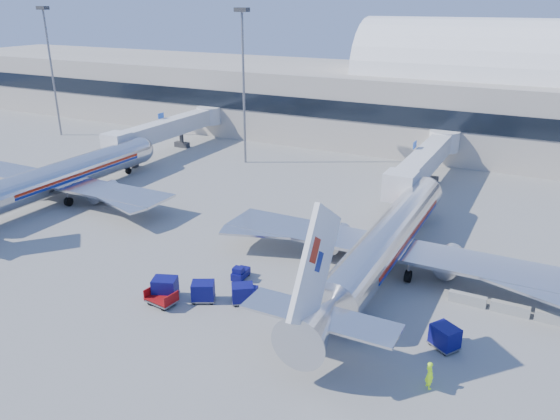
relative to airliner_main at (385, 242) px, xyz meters
The scene contains 21 objects.
ground 11.35m from the airliner_main, 155.75° to the right, with size 260.00×260.00×0.00m, color gray.
terminal 56.80m from the airliner_main, 114.64° to the left, with size 170.00×28.15×21.00m.
airliner_main is the anchor object (origin of this frame).
airliner_mid 42.00m from the airliner_main, behind, with size 32.00×37.26×12.07m.
jetbridge_near 26.43m from the airliner_main, 95.22° to the left, with size 4.40×27.50×6.25m.
jetbridge_mid 51.62m from the airliner_main, 149.36° to the left, with size 4.40×27.50×6.25m.
mast_far_west 75.44m from the airliner_main, 159.99° to the left, with size 2.00×1.20×22.60m.
mast_west 41.12m from the airliner_main, 139.64° to the left, with size 2.00×1.20×22.60m.
barrier_near 8.74m from the airliner_main, 17.39° to the right, with size 3.00×0.55×0.90m, color #9E9E96.
barrier_mid 11.84m from the airliner_main, 12.50° to the right, with size 3.00×0.55×0.90m, color #9E9E96.
barrier_far 15.02m from the airliner_main, ahead, with size 3.00×0.55×0.90m, color #9E9E96.
tug_lead 13.14m from the airliner_main, 125.84° to the right, with size 2.44×1.57×1.47m.
tug_right 8.90m from the airliner_main, 91.67° to the right, with size 2.28×2.41×1.44m.
tug_left 13.49m from the airliner_main, 145.89° to the right, with size 1.17×2.11×1.33m.
cart_train_a 14.05m from the airliner_main, 128.58° to the right, with size 2.34×2.24×1.64m.
cart_train_b 17.02m from the airliner_main, 134.06° to the right, with size 2.42×2.23×1.72m.
cart_train_c 19.99m from the airliner_main, 138.43° to the right, with size 2.52×2.24×1.84m.
cart_solo_near 12.88m from the airliner_main, 100.18° to the right, with size 2.01×1.61×1.67m.
cart_solo_far 12.40m from the airliner_main, 51.85° to the right, with size 2.49×2.35×1.75m.
cart_open_red 20.42m from the airliner_main, 135.43° to the right, with size 2.63×2.00×0.65m.
ramp_worker 16.48m from the airliner_main, 62.46° to the right, with size 0.71×0.47×1.95m, color #A5FF1A.
Camera 1 is at (22.28, -40.21, 23.62)m, focal length 35.00 mm.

